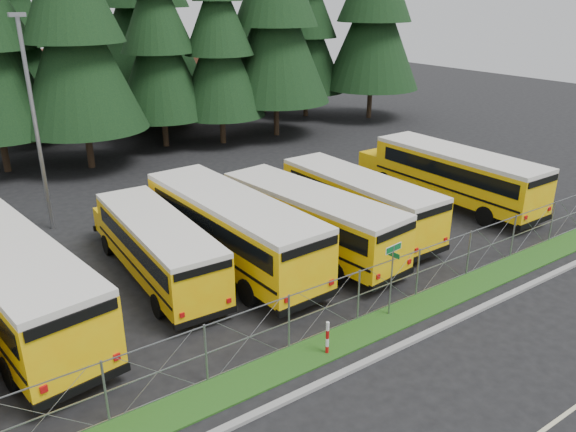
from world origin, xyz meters
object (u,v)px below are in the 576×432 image
object	(u,v)px
bus_6	(353,202)
light_standard	(34,119)
bus_3	(155,248)
bus_1	(10,284)
bus_5	(304,221)
striped_bollard	(327,338)
bus_4	(227,230)
street_sign	(392,265)
bus_east	(450,176)

from	to	relation	value
bus_6	light_standard	size ratio (longest dim) A/B	1.06
bus_3	light_standard	distance (m)	9.20
bus_3	light_standard	world-z (taller)	light_standard
bus_1	bus_6	bearing A→B (deg)	-8.52
bus_5	bus_1	bearing A→B (deg)	169.34
striped_bollard	light_standard	world-z (taller)	light_standard
bus_1	bus_4	xyz separation A→B (m)	(8.51, -0.03, -0.04)
bus_4	light_standard	world-z (taller)	light_standard
bus_1	light_standard	distance (m)	9.78
bus_3	bus_5	distance (m)	6.62
street_sign	light_standard	size ratio (longest dim) A/B	0.28
street_sign	bus_6	bearing A→B (deg)	58.43
bus_1	bus_3	bearing A→B (deg)	-2.63
bus_6	striped_bollard	world-z (taller)	bus_6
bus_5	bus_6	world-z (taller)	bus_5
bus_3	street_sign	size ratio (longest dim) A/B	3.64
striped_bollard	bus_3	bearing A→B (deg)	106.38
street_sign	striped_bollard	bearing A→B (deg)	-170.32
bus_5	light_standard	size ratio (longest dim) A/B	1.09
bus_4	street_sign	size ratio (longest dim) A/B	4.27
bus_east	street_sign	xyz separation A→B (m)	(-11.13, -6.69, 0.52)
striped_bollard	street_sign	bearing A→B (deg)	9.68
bus_6	striped_bollard	xyz separation A→B (m)	(-7.55, -7.44, -0.81)
bus_3	bus_6	distance (m)	9.97
bus_3	light_standard	bearing A→B (deg)	108.07
bus_4	bus_east	bearing A→B (deg)	-4.22
bus_5	street_sign	distance (m)	6.31
bus_5	bus_east	size ratio (longest dim) A/B	0.96
bus_east	striped_bollard	world-z (taller)	bus_east
street_sign	bus_3	bearing A→B (deg)	127.04
bus_5	bus_east	xyz separation A→B (m)	(10.37, 0.45, 0.06)
bus_4	bus_6	world-z (taller)	bus_4
bus_4	striped_bollard	xyz separation A→B (m)	(-0.62, -7.64, -0.97)
bus_6	street_sign	bearing A→B (deg)	-122.42
bus_6	bus_4	bearing A→B (deg)	177.52
bus_5	striped_bollard	xyz separation A→B (m)	(-4.09, -6.81, -0.85)
bus_1	bus_5	bearing A→B (deg)	-11.78
bus_1	bus_3	xyz separation A→B (m)	(5.49, 0.49, -0.27)
bus_5	bus_6	distance (m)	3.52
bus_1	bus_3	world-z (taller)	bus_1
bus_5	light_standard	world-z (taller)	light_standard
bus_5	bus_east	world-z (taller)	bus_east
bus_5	light_standard	bearing A→B (deg)	126.89
bus_3	bus_5	bearing A→B (deg)	-9.67
bus_3	bus_1	bearing A→B (deg)	-172.90
bus_4	striped_bollard	world-z (taller)	bus_4
bus_5	light_standard	distance (m)	13.35
bus_5	bus_6	size ratio (longest dim) A/B	1.03
striped_bollard	light_standard	size ratio (longest dim) A/B	0.12
bus_6	striped_bollard	size ratio (longest dim) A/B	8.96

